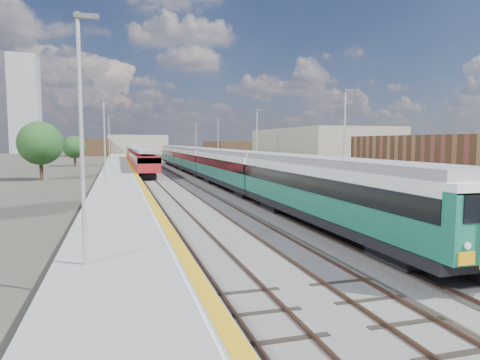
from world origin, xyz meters
name	(u,v)px	position (x,y,z in m)	size (l,w,h in m)	color
ground	(190,178)	(0.00, 50.00, 0.00)	(320.00, 320.00, 0.00)	#47443A
ballast_bed	(171,177)	(-2.25, 52.50, 0.03)	(10.50, 155.00, 0.06)	#565451
tracks	(173,175)	(-1.65, 54.18, 0.11)	(8.96, 160.00, 0.17)	#4C3323
platform_right	(224,172)	(5.28, 52.49, 0.54)	(4.70, 155.00, 8.52)	slate
platform_left	(118,174)	(-9.05, 52.49, 0.52)	(4.30, 155.00, 8.52)	slate
buildings	(87,123)	(-18.12, 138.60, 10.70)	(72.00, 185.50, 40.00)	brown
green_train	(208,162)	(1.50, 45.53, 2.30)	(2.97, 82.53, 3.26)	black
red_train	(138,156)	(-5.50, 74.36, 2.11)	(2.82, 57.29, 3.57)	black
tree_b	(40,143)	(-18.18, 51.64, 4.56)	(5.35, 5.35, 7.25)	#382619
tree_c	(74,147)	(-16.97, 82.25, 3.69)	(4.33, 4.33, 5.87)	#382619
tree_d	(300,143)	(24.56, 70.13, 4.46)	(5.23, 5.23, 7.08)	#382619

